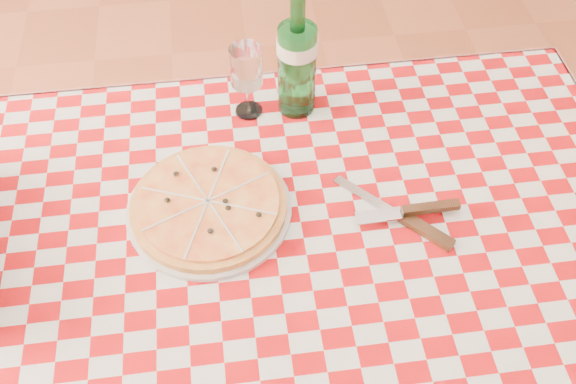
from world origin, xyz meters
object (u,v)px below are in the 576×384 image
object	(u,v)px
dining_table	(303,268)
water_bottle	(297,52)
wine_glass	(247,82)
pizza_plate	(209,205)

from	to	relation	value
dining_table	water_bottle	world-z (taller)	water_bottle
wine_glass	water_bottle	bearing A→B (deg)	0.69
water_bottle	wine_glass	bearing A→B (deg)	-179.31
wine_glass	dining_table	bearing A→B (deg)	-78.75
pizza_plate	water_bottle	distance (m)	0.34
dining_table	pizza_plate	bearing A→B (deg)	153.29
dining_table	wine_glass	xyz separation A→B (m)	(-0.07, 0.33, 0.18)
dining_table	water_bottle	xyz separation A→B (m)	(0.03, 0.34, 0.24)
pizza_plate	water_bottle	size ratio (longest dim) A/B	1.05
dining_table	water_bottle	distance (m)	0.42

